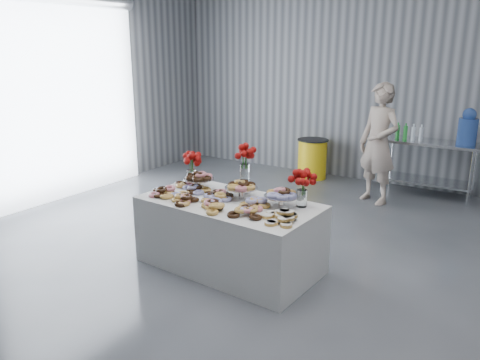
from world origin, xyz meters
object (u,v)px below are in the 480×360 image
(prep_table, at_px, (429,158))
(person, at_px, (379,144))
(trash_barrel, at_px, (312,159))
(water_jug, at_px, (468,128))
(display_table, at_px, (230,234))

(prep_table, height_order, person, person)
(prep_table, relative_size, trash_barrel, 2.08)
(person, relative_size, trash_barrel, 2.55)
(water_jug, height_order, person, person)
(person, xyz_separation_m, trash_barrel, (-1.40, 0.74, -0.56))
(display_table, relative_size, water_jug, 3.43)
(display_table, xyz_separation_m, water_jug, (1.75, 3.84, 0.77))
(display_table, relative_size, trash_barrel, 2.64)
(water_jug, bearing_deg, display_table, -114.46)
(display_table, bearing_deg, prep_table, 72.01)
(prep_table, xyz_separation_m, person, (-0.61, -0.74, 0.30))
(water_jug, relative_size, trash_barrel, 0.77)
(display_table, distance_m, person, 3.21)
(display_table, height_order, trash_barrel, display_table)
(display_table, bearing_deg, water_jug, 65.54)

